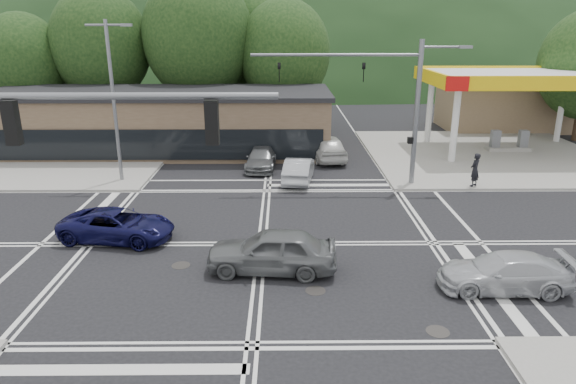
{
  "coord_description": "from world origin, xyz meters",
  "views": [
    {
      "loc": [
        0.91,
        -19.69,
        8.7
      ],
      "look_at": [
        1.12,
        2.68,
        1.4
      ],
      "focal_mm": 32.0,
      "sensor_mm": 36.0,
      "label": 1
    }
  ],
  "objects_px": {
    "car_queue_b": "(327,147)",
    "pedestrian": "(475,170)",
    "car_blue_west": "(117,225)",
    "car_queue_a": "(299,170)",
    "car_silver_east": "(504,272)",
    "car_grey_center": "(272,251)",
    "car_northbound": "(261,159)"
  },
  "relations": [
    {
      "from": "car_silver_east",
      "to": "car_northbound",
      "type": "relative_size",
      "value": 1.01
    },
    {
      "from": "car_silver_east",
      "to": "car_queue_b",
      "type": "bearing_deg",
      "value": -163.06
    },
    {
      "from": "car_blue_west",
      "to": "car_queue_a",
      "type": "relative_size",
      "value": 1.11
    },
    {
      "from": "car_blue_west",
      "to": "car_grey_center",
      "type": "height_order",
      "value": "car_grey_center"
    },
    {
      "from": "car_blue_west",
      "to": "pedestrian",
      "type": "distance_m",
      "value": 18.95
    },
    {
      "from": "car_grey_center",
      "to": "car_queue_b",
      "type": "height_order",
      "value": "car_queue_b"
    },
    {
      "from": "pedestrian",
      "to": "car_queue_a",
      "type": "bearing_deg",
      "value": -51.44
    },
    {
      "from": "car_queue_a",
      "to": "car_northbound",
      "type": "distance_m",
      "value": 3.68
    },
    {
      "from": "car_queue_a",
      "to": "car_queue_b",
      "type": "distance_m",
      "value": 5.5
    },
    {
      "from": "car_queue_b",
      "to": "car_northbound",
      "type": "relative_size",
      "value": 1.13
    },
    {
      "from": "car_silver_east",
      "to": "car_queue_b",
      "type": "distance_m",
      "value": 18.61
    },
    {
      "from": "car_blue_west",
      "to": "car_queue_a",
      "type": "xyz_separation_m",
      "value": [
        7.92,
        8.5,
        0.05
      ]
    },
    {
      "from": "pedestrian",
      "to": "car_queue_b",
      "type": "bearing_deg",
      "value": -83.48
    },
    {
      "from": "pedestrian",
      "to": "car_grey_center",
      "type": "bearing_deg",
      "value": -0.54
    },
    {
      "from": "car_blue_west",
      "to": "car_grey_center",
      "type": "distance_m",
      "value": 7.22
    },
    {
      "from": "car_grey_center",
      "to": "car_queue_a",
      "type": "relative_size",
      "value": 1.11
    },
    {
      "from": "car_queue_b",
      "to": "car_blue_west",
      "type": "bearing_deg",
      "value": 46.68
    },
    {
      "from": "car_blue_west",
      "to": "car_silver_east",
      "type": "xyz_separation_m",
      "value": [
        14.57,
        -4.44,
        -0.02
      ]
    },
    {
      "from": "car_queue_b",
      "to": "pedestrian",
      "type": "relative_size",
      "value": 2.67
    },
    {
      "from": "car_blue_west",
      "to": "pedestrian",
      "type": "xyz_separation_m",
      "value": [
        17.61,
        7.0,
        0.43
      ]
    },
    {
      "from": "car_silver_east",
      "to": "pedestrian",
      "type": "relative_size",
      "value": 2.37
    },
    {
      "from": "car_queue_a",
      "to": "car_blue_west",
      "type": "bearing_deg",
      "value": 54.94
    },
    {
      "from": "car_silver_east",
      "to": "car_grey_center",
      "type": "bearing_deg",
      "value": -97.81
    },
    {
      "from": "car_silver_east",
      "to": "car_queue_a",
      "type": "distance_m",
      "value": 14.55
    },
    {
      "from": "car_grey_center",
      "to": "car_northbound",
      "type": "relative_size",
      "value": 1.08
    },
    {
      "from": "car_grey_center",
      "to": "car_blue_west",
      "type": "bearing_deg",
      "value": -109.52
    },
    {
      "from": "car_blue_west",
      "to": "car_queue_a",
      "type": "height_order",
      "value": "car_queue_a"
    },
    {
      "from": "car_northbound",
      "to": "pedestrian",
      "type": "height_order",
      "value": "pedestrian"
    },
    {
      "from": "car_blue_west",
      "to": "car_queue_b",
      "type": "height_order",
      "value": "car_queue_b"
    },
    {
      "from": "car_grey_center",
      "to": "car_queue_a",
      "type": "xyz_separation_m",
      "value": [
        1.34,
        11.46,
        -0.1
      ]
    },
    {
      "from": "car_silver_east",
      "to": "car_queue_a",
      "type": "xyz_separation_m",
      "value": [
        -6.65,
        12.94,
        0.06
      ]
    },
    {
      "from": "car_queue_a",
      "to": "pedestrian",
      "type": "xyz_separation_m",
      "value": [
        9.69,
        -1.5,
        0.38
      ]
    }
  ]
}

